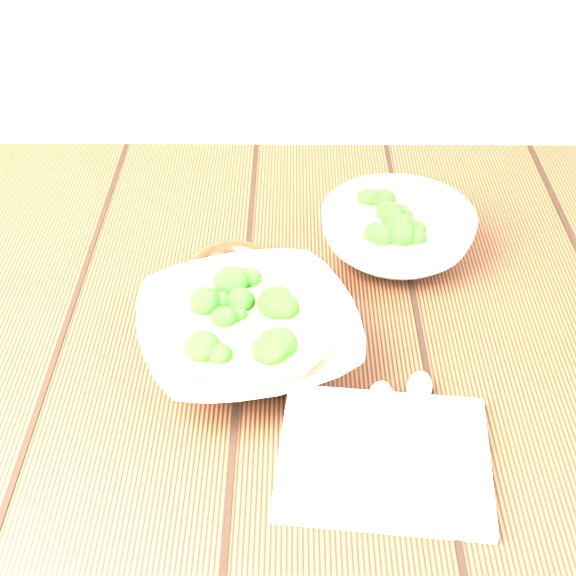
% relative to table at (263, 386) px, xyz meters
% --- Properties ---
extents(table, '(1.20, 0.80, 0.75)m').
position_rel_table_xyz_m(table, '(0.00, 0.00, 0.00)').
color(table, '#381E10').
rests_on(table, ground).
extents(soup_bowl_front, '(0.28, 0.28, 0.07)m').
position_rel_table_xyz_m(soup_bowl_front, '(-0.01, -0.07, 0.15)').
color(soup_bowl_front, silver).
rests_on(soup_bowl_front, table).
extents(soup_bowl_back, '(0.25, 0.25, 0.07)m').
position_rel_table_xyz_m(soup_bowl_back, '(0.17, 0.12, 0.15)').
color(soup_bowl_back, silver).
rests_on(soup_bowl_back, table).
extents(trivet, '(0.14, 0.14, 0.03)m').
position_rel_table_xyz_m(trivet, '(-0.04, 0.06, 0.13)').
color(trivet, black).
rests_on(trivet, table).
extents(napkin, '(0.21, 0.18, 0.01)m').
position_rel_table_xyz_m(napkin, '(0.12, -0.21, 0.13)').
color(napkin, beige).
rests_on(napkin, table).
extents(spoon_left, '(0.05, 0.16, 0.01)m').
position_rel_table_xyz_m(spoon_left, '(0.12, -0.18, 0.13)').
color(spoon_left, '#AAA796').
rests_on(spoon_left, napkin).
extents(spoon_right, '(0.05, 0.16, 0.01)m').
position_rel_table_xyz_m(spoon_right, '(0.16, -0.16, 0.13)').
color(spoon_right, '#AAA796').
rests_on(spoon_right, napkin).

